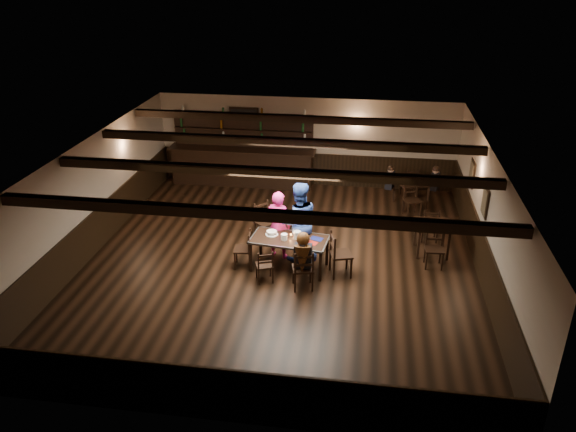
# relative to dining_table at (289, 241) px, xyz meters

# --- Properties ---
(ground) EXTENTS (10.00, 10.00, 0.00)m
(ground) POSITION_rel_dining_table_xyz_m (-0.24, 0.24, -0.68)
(ground) COLOR black
(ground) RESTS_ON ground
(room_shell) EXTENTS (9.02, 10.02, 2.71)m
(room_shell) POSITION_rel_dining_table_xyz_m (-0.23, 0.28, 1.06)
(room_shell) COLOR #BDB09D
(room_shell) RESTS_ON ground
(dining_table) EXTENTS (1.80, 1.05, 0.75)m
(dining_table) POSITION_rel_dining_table_xyz_m (0.00, 0.00, 0.00)
(dining_table) COLOR black
(dining_table) RESTS_ON ground
(chair_near_left) EXTENTS (0.46, 0.45, 0.77)m
(chair_near_left) POSITION_rel_dining_table_xyz_m (-0.43, -0.69, -0.23)
(chair_near_left) COLOR black
(chair_near_left) RESTS_ON ground
(chair_near_right) EXTENTS (0.52, 0.51, 0.93)m
(chair_near_right) POSITION_rel_dining_table_xyz_m (0.42, -0.86, -0.14)
(chair_near_right) COLOR black
(chair_near_right) RESTS_ON ground
(chair_end_left) EXTENTS (0.44, 0.45, 0.88)m
(chair_end_left) POSITION_rel_dining_table_xyz_m (-0.99, -0.06, -0.17)
(chair_end_left) COLOR black
(chair_end_left) RESTS_ON ground
(chair_end_right) EXTENTS (0.57, 0.59, 1.02)m
(chair_end_right) POSITION_rel_dining_table_xyz_m (1.08, -0.14, -0.08)
(chair_end_right) COLOR black
(chair_end_right) RESTS_ON ground
(chair_far_pushed) EXTENTS (0.64, 0.64, 0.99)m
(chair_far_pushed) POSITION_rel_dining_table_xyz_m (-0.84, 1.33, -0.10)
(chair_far_pushed) COLOR black
(chair_far_pushed) RESTS_ON ground
(woman_pink) EXTENTS (0.67, 0.51, 1.65)m
(woman_pink) POSITION_rel_dining_table_xyz_m (-0.33, 0.51, 0.15)
(woman_pink) COLOR #F0276F
(woman_pink) RESTS_ON ground
(man_blue) EXTENTS (1.12, 1.00, 1.92)m
(man_blue) POSITION_rel_dining_table_xyz_m (0.14, 0.45, 0.28)
(man_blue) COLOR navy
(man_blue) RESTS_ON ground
(seated_person) EXTENTS (0.37, 0.55, 0.90)m
(seated_person) POSITION_rel_dining_table_xyz_m (0.40, -0.80, 0.19)
(seated_person) COLOR black
(seated_person) RESTS_ON ground
(cake) EXTENTS (0.29, 0.29, 0.09)m
(cake) POSITION_rel_dining_table_xyz_m (-0.42, 0.13, 0.11)
(cake) COLOR white
(cake) RESTS_ON dining_table
(plate_stack_a) EXTENTS (0.15, 0.15, 0.14)m
(plate_stack_a) POSITION_rel_dining_table_xyz_m (-0.11, -0.07, 0.14)
(plate_stack_a) COLOR white
(plate_stack_a) RESTS_ON dining_table
(plate_stack_b) EXTENTS (0.16, 0.16, 0.18)m
(plate_stack_b) POSITION_rel_dining_table_xyz_m (0.18, 0.02, 0.16)
(plate_stack_b) COLOR white
(plate_stack_b) RESTS_ON dining_table
(tea_light) EXTENTS (0.05, 0.05, 0.06)m
(tea_light) POSITION_rel_dining_table_xyz_m (0.02, 0.12, 0.09)
(tea_light) COLOR #A5A8AD
(tea_light) RESTS_ON dining_table
(salt_shaker) EXTENTS (0.04, 0.04, 0.10)m
(salt_shaker) POSITION_rel_dining_table_xyz_m (0.31, -0.13, 0.12)
(salt_shaker) COLOR silver
(salt_shaker) RESTS_ON dining_table
(pepper_shaker) EXTENTS (0.04, 0.04, 0.10)m
(pepper_shaker) POSITION_rel_dining_table_xyz_m (0.47, -0.10, 0.12)
(pepper_shaker) COLOR #A5A8AD
(pepper_shaker) RESTS_ON dining_table
(drink_glass) EXTENTS (0.06, 0.06, 0.10)m
(drink_glass) POSITION_rel_dining_table_xyz_m (0.29, 0.08, 0.12)
(drink_glass) COLOR silver
(drink_glass) RESTS_ON dining_table
(menu_red) EXTENTS (0.31, 0.27, 0.00)m
(menu_red) POSITION_rel_dining_table_xyz_m (0.51, -0.13, 0.07)
(menu_red) COLOR maroon
(menu_red) RESTS_ON dining_table
(menu_blue) EXTENTS (0.33, 0.28, 0.00)m
(menu_blue) POSITION_rel_dining_table_xyz_m (0.60, 0.08, 0.07)
(menu_blue) COLOR #101551
(menu_blue) RESTS_ON dining_table
(bar_counter) EXTENTS (4.49, 0.70, 2.20)m
(bar_counter) POSITION_rel_dining_table_xyz_m (-2.17, 4.96, 0.04)
(bar_counter) COLOR black
(bar_counter) RESTS_ON ground
(back_table_a) EXTENTS (0.86, 0.86, 0.75)m
(back_table_a) POSITION_rel_dining_table_xyz_m (3.25, 1.22, -0.03)
(back_table_a) COLOR black
(back_table_a) RESTS_ON ground
(back_table_b) EXTENTS (1.11, 1.11, 0.75)m
(back_table_b) POSITION_rel_dining_table_xyz_m (2.90, 3.97, -0.03)
(back_table_b) COLOR black
(back_table_b) RESTS_ON ground
(bg_patron_left) EXTENTS (0.27, 0.37, 0.68)m
(bg_patron_left) POSITION_rel_dining_table_xyz_m (2.29, 4.07, 0.12)
(bg_patron_left) COLOR black
(bg_patron_left) RESTS_ON ground
(bg_patron_right) EXTENTS (0.30, 0.38, 0.69)m
(bg_patron_right) POSITION_rel_dining_table_xyz_m (3.54, 4.15, 0.13)
(bg_patron_right) COLOR black
(bg_patron_right) RESTS_ON ground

